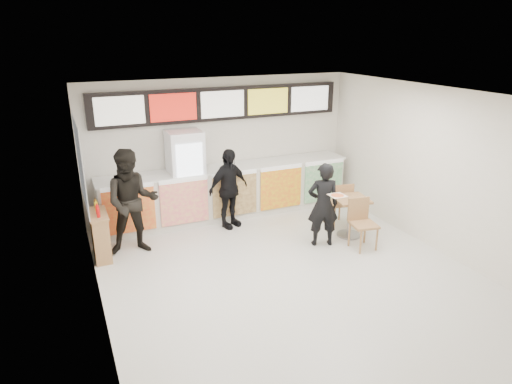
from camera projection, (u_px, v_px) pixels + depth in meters
floor at (295, 280)px, 7.55m from camera, size 7.00×7.00×0.00m
ceiling at (301, 97)px, 6.56m from camera, size 7.00×7.00×0.00m
wall_back at (222, 146)px, 10.08m from camera, size 6.00×0.00×6.00m
wall_left at (95, 227)px, 5.91m from camera, size 0.00×7.00×7.00m
wall_right at (444, 173)px, 8.20m from camera, size 0.00×7.00×7.00m
service_counter at (229, 192)px, 10.03m from camera, size 5.56×0.77×1.14m
menu_board at (222, 104)px, 9.69m from camera, size 5.50×0.14×0.70m
drinks_fridge at (186, 178)px, 9.55m from camera, size 0.70×0.67×2.00m
mirror_panel at (80, 162)px, 7.95m from camera, size 0.01×2.00×1.50m
customer_main at (323, 205)px, 8.58m from camera, size 0.69×0.56×1.63m
customer_left at (132, 202)px, 8.23m from camera, size 1.05×0.88×1.97m
customer_mid at (229, 189)px, 9.40m from camera, size 1.06×0.72×1.68m
pizza_slice at (337, 195)px, 8.08m from camera, size 0.36×0.36×0.02m
cafe_table at (350, 210)px, 9.04m from camera, size 0.74×1.68×0.96m
condiment_ledge at (100, 235)px, 8.20m from camera, size 0.31×0.77×1.03m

